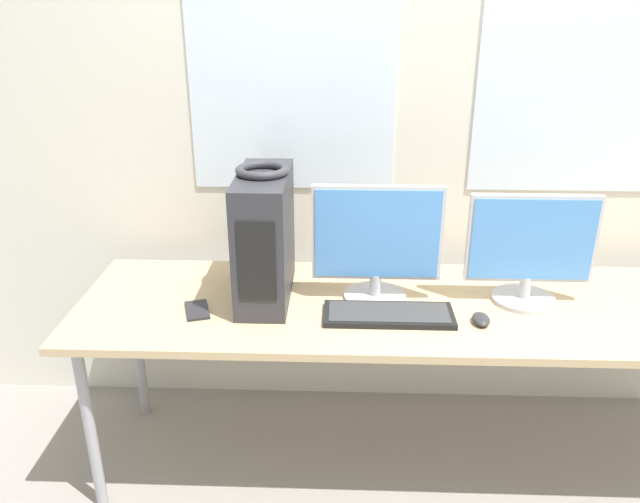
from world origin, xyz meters
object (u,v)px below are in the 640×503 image
monitor_main (377,243)px  keyboard (389,314)px  mouse (481,319)px  cell_phone (197,310)px  pc_tower (265,237)px  monitor_right_near (530,249)px  headphones (262,170)px

monitor_main → keyboard: 0.25m
mouse → cell_phone: (-0.97, 0.05, -0.01)m
monitor_main → cell_phone: 0.67m
pc_tower → monitor_main: 0.40m
pc_tower → mouse: pc_tower is taller
pc_tower → keyboard: size_ratio=1.03×
keyboard → mouse: (0.31, -0.03, 0.00)m
monitor_right_near → keyboard: size_ratio=1.00×
pc_tower → keyboard: pc_tower is taller
keyboard → pc_tower: bearing=160.5°
monitor_main → monitor_right_near: monitor_main is taller
headphones → keyboard: headphones is taller
monitor_right_near → keyboard: bearing=-164.0°
headphones → cell_phone: size_ratio=1.18×
keyboard → cell_phone: 0.67m
monitor_main → keyboard: monitor_main is taller
monitor_right_near → mouse: bearing=-137.5°
monitor_main → cell_phone: bearing=-168.7°
pc_tower → monitor_right_near: size_ratio=1.03×
pc_tower → cell_phone: bearing=-149.0°
monitor_right_near → mouse: (-0.19, -0.17, -0.19)m
keyboard → mouse: 0.31m
mouse → cell_phone: bearing=177.3°
keyboard → cell_phone: size_ratio=2.86×
pc_tower → monitor_right_near: (0.93, -0.01, -0.03)m
pc_tower → monitor_right_near: bearing=-0.8°
cell_phone → headphones: bearing=13.5°
headphones → cell_phone: bearing=-148.9°
pc_tower → mouse: bearing=-13.8°
keyboard → mouse: mouse is taller
mouse → keyboard: bearing=174.6°
keyboard → mouse: bearing=-5.4°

